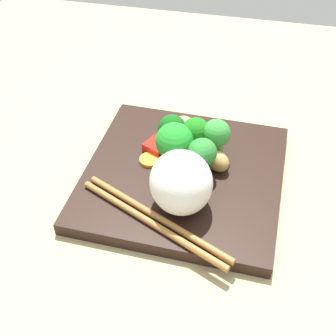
% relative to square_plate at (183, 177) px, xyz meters
% --- Properties ---
extents(ground_plane, '(1.10, 1.10, 0.02)m').
position_rel_square_plate_xyz_m(ground_plane, '(0.00, 0.00, -0.02)').
color(ground_plane, tan).
extents(square_plate, '(0.28, 0.28, 0.02)m').
position_rel_square_plate_xyz_m(square_plate, '(0.00, 0.00, 0.00)').
color(square_plate, black).
rests_on(square_plate, ground_plane).
extents(rice_mound, '(0.11, 0.11, 0.08)m').
position_rel_square_plate_xyz_m(rice_mound, '(-0.01, 0.06, 0.05)').
color(rice_mound, white).
rests_on(rice_mound, square_plate).
extents(broccoli_floret_0, '(0.04, 0.04, 0.05)m').
position_rel_square_plate_xyz_m(broccoli_floret_0, '(0.03, -0.05, 0.04)').
color(broccoli_floret_0, '#66B043').
rests_on(broccoli_floret_0, square_plate).
extents(broccoli_floret_1, '(0.04, 0.04, 0.06)m').
position_rel_square_plate_xyz_m(broccoli_floret_1, '(-0.02, -0.00, 0.05)').
color(broccoli_floret_1, '#6BA648').
rests_on(broccoli_floret_1, square_plate).
extents(broccoli_floret_2, '(0.04, 0.04, 0.06)m').
position_rel_square_plate_xyz_m(broccoli_floret_2, '(-0.04, -0.04, 0.05)').
color(broccoli_floret_2, '#5F9538').
rests_on(broccoli_floret_2, square_plate).
extents(broccoli_floret_3, '(0.05, 0.05, 0.07)m').
position_rel_square_plate_xyz_m(broccoli_floret_3, '(0.02, -0.02, 0.05)').
color(broccoli_floret_3, '#6FB046').
rests_on(broccoli_floret_3, square_plate).
extents(broccoli_floret_4, '(0.04, 0.04, 0.06)m').
position_rel_square_plate_xyz_m(broccoli_floret_4, '(-0.01, -0.04, 0.05)').
color(broccoli_floret_4, '#569D44').
rests_on(broccoli_floret_4, square_plate).
extents(carrot_slice_0, '(0.03, 0.03, 0.01)m').
position_rel_square_plate_xyz_m(carrot_slice_0, '(-0.02, -0.09, 0.01)').
color(carrot_slice_0, orange).
rests_on(carrot_slice_0, square_plate).
extents(carrot_slice_1, '(0.03, 0.03, 0.01)m').
position_rel_square_plate_xyz_m(carrot_slice_1, '(0.04, -0.07, 0.01)').
color(carrot_slice_1, orange).
rests_on(carrot_slice_1, square_plate).
extents(carrot_slice_2, '(0.03, 0.03, 0.01)m').
position_rel_square_plate_xyz_m(carrot_slice_2, '(0.02, -0.08, 0.01)').
color(carrot_slice_2, orange).
rests_on(carrot_slice_2, square_plate).
extents(carrot_slice_3, '(0.04, 0.04, 0.00)m').
position_rel_square_plate_xyz_m(carrot_slice_3, '(-0.00, -0.06, 0.01)').
color(carrot_slice_3, orange).
rests_on(carrot_slice_3, square_plate).
extents(carrot_slice_4, '(0.04, 0.04, 0.00)m').
position_rel_square_plate_xyz_m(carrot_slice_4, '(0.05, -0.01, 0.01)').
color(carrot_slice_4, orange).
rests_on(carrot_slice_4, square_plate).
extents(pepper_chunk_0, '(0.02, 0.02, 0.02)m').
position_rel_square_plate_xyz_m(pepper_chunk_0, '(-0.03, -0.07, 0.02)').
color(pepper_chunk_0, red).
rests_on(pepper_chunk_0, square_plate).
extents(pepper_chunk_1, '(0.04, 0.04, 0.02)m').
position_rel_square_plate_xyz_m(pepper_chunk_1, '(-0.00, -0.00, 0.02)').
color(pepper_chunk_1, red).
rests_on(pepper_chunk_1, square_plate).
extents(pepper_chunk_2, '(0.04, 0.04, 0.01)m').
position_rel_square_plate_xyz_m(pepper_chunk_2, '(0.05, -0.04, 0.02)').
color(pepper_chunk_2, red).
rests_on(pepper_chunk_2, square_plate).
extents(chicken_piece_0, '(0.03, 0.03, 0.02)m').
position_rel_square_plate_xyz_m(chicken_piece_0, '(0.02, -0.10, 0.02)').
color(chicken_piece_0, tan).
rests_on(chicken_piece_0, square_plate).
extents(chicken_piece_2, '(0.05, 0.04, 0.03)m').
position_rel_square_plate_xyz_m(chicken_piece_2, '(-0.04, -0.02, 0.02)').
color(chicken_piece_2, tan).
rests_on(chicken_piece_2, square_plate).
extents(chopstick_pair, '(0.21, 0.11, 0.01)m').
position_rel_square_plate_xyz_m(chopstick_pair, '(0.02, 0.10, 0.01)').
color(chopstick_pair, '#A06D37').
rests_on(chopstick_pair, square_plate).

